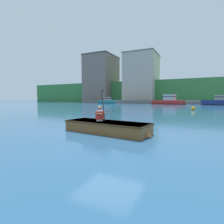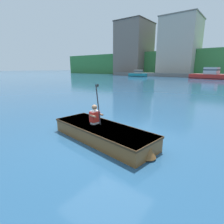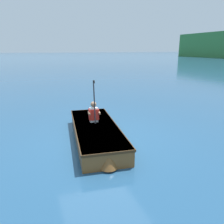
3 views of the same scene
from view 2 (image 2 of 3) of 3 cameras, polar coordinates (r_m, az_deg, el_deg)
name	(u,v)px [view 2 (image 2 of 3)]	position (r m, az deg, el deg)	size (l,w,h in m)	color
ground_plane	(107,139)	(5.60, -1.71, -8.71)	(300.00, 300.00, 0.00)	navy
waterfront_warehouse_left	(134,49)	(63.01, 7.31, 19.73)	(9.67, 11.83, 16.79)	#75665B
waterfront_office_block_center	(180,47)	(57.06, 21.30, 19.06)	(9.91, 11.19, 15.87)	#B2A899
moored_boat_dock_west_end	(138,74)	(46.30, 8.47, 12.14)	(4.79, 2.00, 1.75)	#197A84
moored_boat_dock_center_near	(210,75)	(41.32, 29.27, 10.49)	(7.72, 4.01, 2.33)	red
rowboat_foreground	(103,132)	(5.41, -2.85, -6.70)	(3.71, 1.66, 0.44)	brown
person_paddler	(95,115)	(5.54, -5.61, -1.06)	(0.41, 0.39, 1.27)	silver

